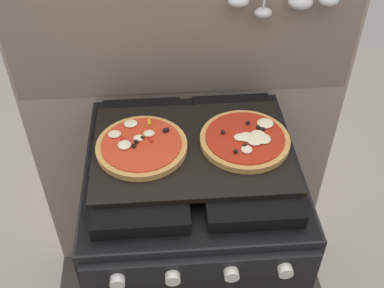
% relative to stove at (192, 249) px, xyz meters
% --- Properties ---
extents(kitchen_backsplash, '(1.10, 0.09, 1.55)m').
position_rel_stove_xyz_m(kitchen_backsplash, '(0.00, 0.34, 0.34)').
color(kitchen_backsplash, gray).
rests_on(kitchen_backsplash, ground_plane).
extents(stove, '(0.60, 0.64, 0.90)m').
position_rel_stove_xyz_m(stove, '(0.00, 0.00, 0.00)').
color(stove, black).
rests_on(stove, ground_plane).
extents(baking_tray, '(0.54, 0.38, 0.02)m').
position_rel_stove_xyz_m(baking_tray, '(0.00, 0.00, 0.46)').
color(baking_tray, black).
rests_on(baking_tray, stove).
extents(pizza_left, '(0.25, 0.25, 0.03)m').
position_rel_stove_xyz_m(pizza_left, '(-0.14, 0.01, 0.48)').
color(pizza_left, tan).
rests_on(pizza_left, baking_tray).
extents(pizza_right, '(0.25, 0.25, 0.03)m').
position_rel_stove_xyz_m(pizza_right, '(0.15, 0.01, 0.48)').
color(pizza_right, tan).
rests_on(pizza_right, baking_tray).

